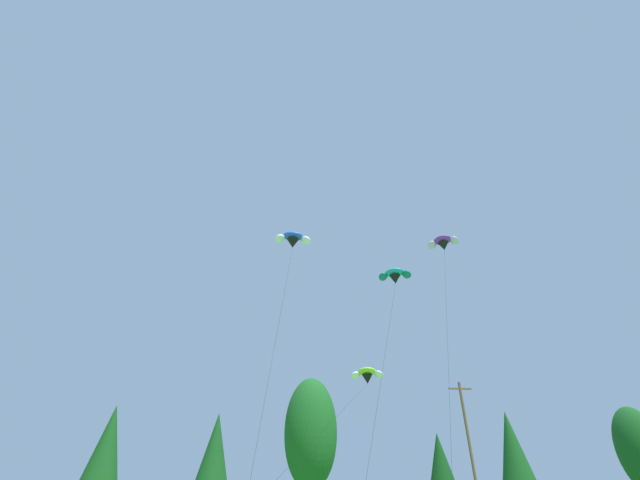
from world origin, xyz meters
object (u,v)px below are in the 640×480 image
(parafoil_kite_mid_teal, at_px, (395,276))
(parafoil_kite_low_blue_white, at_px, (293,240))
(parafoil_kite_high_lime_white, at_px, (367,375))
(utility_pole, at_px, (470,448))
(parafoil_kite_far_purple, at_px, (443,243))

(parafoil_kite_mid_teal, height_order, parafoil_kite_low_blue_white, parafoil_kite_low_blue_white)
(parafoil_kite_high_lime_white, height_order, parafoil_kite_low_blue_white, parafoil_kite_low_blue_white)
(parafoil_kite_mid_teal, bearing_deg, utility_pole, 51.18)
(parafoil_kite_mid_teal, bearing_deg, parafoil_kite_low_blue_white, 162.28)
(utility_pole, relative_size, parafoil_kite_low_blue_white, 0.53)
(parafoil_kite_high_lime_white, distance_m, parafoil_kite_far_purple, 15.08)
(utility_pole, distance_m, parafoil_kite_low_blue_white, 24.55)
(utility_pole, distance_m, parafoil_kite_mid_teal, 17.25)
(utility_pole, relative_size, parafoil_kite_high_lime_white, 0.58)
(parafoil_kite_mid_teal, relative_size, parafoil_kite_low_blue_white, 0.77)
(parafoil_kite_mid_teal, distance_m, parafoil_kite_low_blue_white, 10.32)
(utility_pole, xyz_separation_m, parafoil_kite_low_blue_white, (-16.47, -6.96, 16.82))
(utility_pole, distance_m, parafoil_kite_high_lime_white, 10.96)
(parafoil_kite_low_blue_white, bearing_deg, parafoil_kite_mid_teal, -17.72)
(parafoil_kite_far_purple, bearing_deg, parafoil_kite_mid_teal, -150.36)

